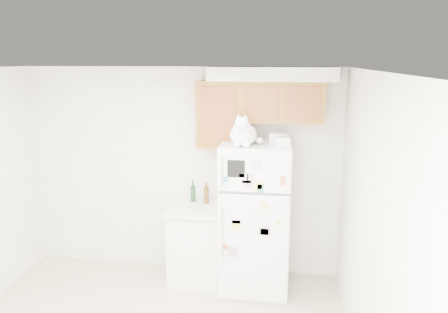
% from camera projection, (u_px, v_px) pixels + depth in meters
% --- Properties ---
extents(room_shell, '(3.84, 4.04, 2.52)m').
position_uv_depth(room_shell, '(144.00, 175.00, 3.51)').
color(room_shell, white).
rests_on(room_shell, ground_plane).
extents(refrigerator, '(0.76, 0.78, 1.70)m').
position_uv_depth(refrigerator, '(256.00, 217.00, 4.89)').
color(refrigerator, white).
rests_on(refrigerator, ground_plane).
extents(base_counter, '(0.64, 0.64, 0.92)m').
position_uv_depth(base_counter, '(197.00, 243.00, 5.15)').
color(base_counter, white).
rests_on(base_counter, ground_plane).
extents(cat, '(0.34, 0.50, 0.35)m').
position_uv_depth(cat, '(243.00, 133.00, 4.52)').
color(cat, white).
rests_on(cat, refrigerator).
extents(storage_box_back, '(0.21, 0.17, 0.10)m').
position_uv_depth(storage_box_back, '(279.00, 138.00, 4.73)').
color(storage_box_back, white).
rests_on(storage_box_back, refrigerator).
extents(storage_box_front, '(0.16, 0.12, 0.09)m').
position_uv_depth(storage_box_front, '(283.00, 141.00, 4.55)').
color(storage_box_front, white).
rests_on(storage_box_front, refrigerator).
extents(bottle_green, '(0.06, 0.06, 0.26)m').
position_uv_depth(bottle_green, '(193.00, 191.00, 5.19)').
color(bottle_green, '#19381E').
rests_on(bottle_green, base_counter).
extents(bottle_amber, '(0.06, 0.06, 0.26)m').
position_uv_depth(bottle_amber, '(206.00, 192.00, 5.14)').
color(bottle_amber, '#593814').
rests_on(bottle_amber, base_counter).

